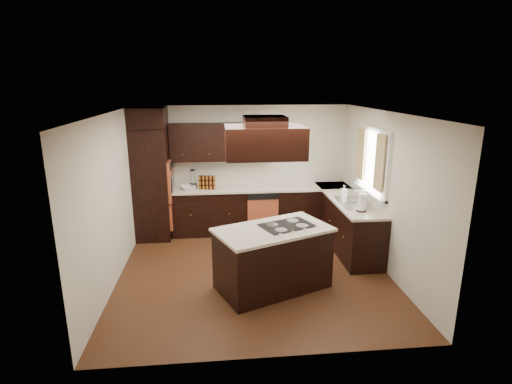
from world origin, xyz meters
The scene contains 30 objects.
floor centered at (0.00, 0.00, -0.01)m, with size 4.20×4.20×0.02m, color brown.
ceiling centered at (0.00, 0.00, 2.51)m, with size 4.20×4.20×0.02m, color silver.
wall_back centered at (0.00, 2.11, 1.25)m, with size 4.20×0.02×2.50m, color beige.
wall_front centered at (0.00, -2.11, 1.25)m, with size 4.20×0.02×2.50m, color beige.
wall_left centered at (-2.11, 0.00, 1.25)m, with size 0.02×4.20×2.50m, color beige.
wall_right centered at (2.11, 0.00, 1.25)m, with size 0.02×4.20×2.50m, color beige.
oven_column centered at (-1.78, 1.71, 1.06)m, with size 0.65×0.75×2.12m, color black.
wall_oven_face centered at (-1.43, 1.71, 1.12)m, with size 0.05×0.62×0.78m, color #CD5B34.
base_cabinets_back centered at (0.03, 1.80, 0.44)m, with size 2.93×0.60×0.88m, color black.
base_cabinets_right centered at (1.80, 0.90, 0.44)m, with size 0.60×2.40×0.88m, color black.
countertop_back centered at (0.03, 1.79, 0.90)m, with size 2.93×0.63×0.04m, color beige.
countertop_right centered at (1.79, 0.90, 0.90)m, with size 0.63×2.40×0.04m, color beige.
upper_cabinets centered at (-0.43, 1.93, 1.81)m, with size 2.00×0.34×0.72m, color black.
dishwasher_front centered at (0.33, 1.50, 0.40)m, with size 0.60×0.05×0.72m, color #CD5B34.
window_frame centered at (2.07, 0.55, 1.65)m, with size 0.06×1.32×1.12m, color white.
window_pane centered at (2.10, 0.55, 1.65)m, with size 0.00×1.20×1.00m, color white.
curtain_left centered at (2.01, 0.13, 1.70)m, with size 0.02×0.34×0.90m, color beige.
curtain_right centered at (2.01, 0.97, 1.70)m, with size 0.02×0.34×0.90m, color beige.
sink_rim centered at (1.80, 0.55, 0.92)m, with size 0.52×0.84×0.01m, color silver.
island centered at (0.23, -0.54, 0.44)m, with size 1.55×0.85×0.88m, color black.
island_top centered at (0.23, -0.54, 0.90)m, with size 1.61×0.90×0.04m, color beige.
cooktop centered at (0.45, -0.45, 0.93)m, with size 0.73×0.49×0.01m, color black.
range_hood centered at (0.10, -0.55, 2.16)m, with size 1.05×0.72×0.42m, color black.
hood_duct centered at (0.10, -0.55, 2.44)m, with size 0.55×0.50×0.13m, color black.
blender_base centered at (-1.01, 1.80, 0.97)m, with size 0.15×0.15×0.10m, color silver.
blender_pitcher centered at (-1.01, 1.80, 1.15)m, with size 0.13×0.13×0.26m, color silver.
spice_rack centered at (-0.74, 1.74, 1.05)m, with size 0.32×0.08×0.26m, color black.
mixing_bowl centered at (-1.11, 1.77, 0.96)m, with size 0.29×0.29×0.07m, color white.
soap_bottle centered at (1.74, 0.97, 1.02)m, with size 0.09×0.10×0.21m, color white.
paper_towel centered at (1.75, 0.10, 1.07)m, with size 0.14×0.14×0.30m, color white.
Camera 1 is at (-0.55, -5.82, 2.92)m, focal length 28.00 mm.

